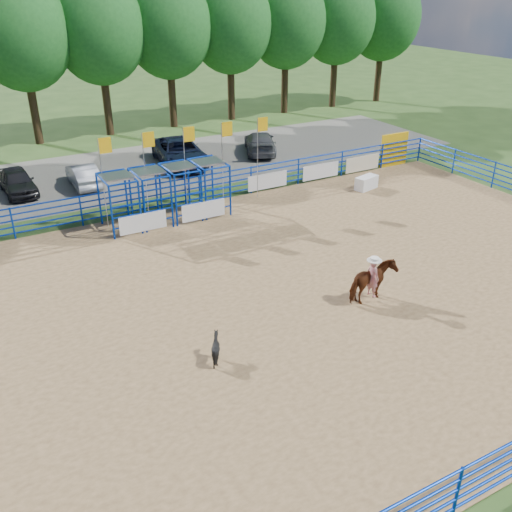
{
  "coord_description": "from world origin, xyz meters",
  "views": [
    {
      "loc": [
        -10.92,
        -15.39,
        10.66
      ],
      "look_at": [
        -1.74,
        1.0,
        1.3
      ],
      "focal_mm": 40.0,
      "sensor_mm": 36.0,
      "label": 1
    }
  ],
  "objects_px": {
    "car_c": "(180,152)",
    "car_d": "(260,143)",
    "car_b": "(83,175)",
    "horse_and_rider": "(373,279)",
    "announcer_table": "(366,183)",
    "calf": "(216,348)",
    "car_a": "(17,181)"
  },
  "relations": [
    {
      "from": "car_a",
      "to": "car_b",
      "type": "distance_m",
      "value": 3.41
    },
    {
      "from": "car_b",
      "to": "horse_and_rider",
      "type": "bearing_deg",
      "value": 109.92
    },
    {
      "from": "car_b",
      "to": "car_c",
      "type": "relative_size",
      "value": 0.66
    },
    {
      "from": "car_d",
      "to": "calf",
      "type": "bearing_deg",
      "value": 81.91
    },
    {
      "from": "calf",
      "to": "car_a",
      "type": "bearing_deg",
      "value": -10.84
    },
    {
      "from": "car_c",
      "to": "horse_and_rider",
      "type": "bearing_deg",
      "value": -81.73
    },
    {
      "from": "announcer_table",
      "to": "car_d",
      "type": "xyz_separation_m",
      "value": [
        -1.58,
        9.01,
        0.31
      ]
    },
    {
      "from": "car_d",
      "to": "horse_and_rider",
      "type": "bearing_deg",
      "value": 97.26
    },
    {
      "from": "car_c",
      "to": "car_d",
      "type": "xyz_separation_m",
      "value": [
        5.6,
        -0.1,
        -0.12
      ]
    },
    {
      "from": "calf",
      "to": "car_c",
      "type": "xyz_separation_m",
      "value": [
        6.69,
        19.01,
        0.35
      ]
    },
    {
      "from": "calf",
      "to": "car_c",
      "type": "relative_size",
      "value": 0.15
    },
    {
      "from": "horse_and_rider",
      "to": "car_d",
      "type": "bearing_deg",
      "value": 72.32
    },
    {
      "from": "car_a",
      "to": "car_d",
      "type": "relative_size",
      "value": 0.84
    },
    {
      "from": "announcer_table",
      "to": "car_d",
      "type": "relative_size",
      "value": 0.29
    },
    {
      "from": "horse_and_rider",
      "to": "announcer_table",
      "type": "bearing_deg",
      "value": 51.72
    },
    {
      "from": "calf",
      "to": "announcer_table",
      "type": "bearing_deg",
      "value": -74.04
    },
    {
      "from": "calf",
      "to": "car_d",
      "type": "bearing_deg",
      "value": -52.59
    },
    {
      "from": "horse_and_rider",
      "to": "car_a",
      "type": "height_order",
      "value": "horse_and_rider"
    },
    {
      "from": "car_b",
      "to": "car_c",
      "type": "bearing_deg",
      "value": -169.25
    },
    {
      "from": "calf",
      "to": "car_b",
      "type": "height_order",
      "value": "car_b"
    },
    {
      "from": "horse_and_rider",
      "to": "car_d",
      "type": "distance_m",
      "value": 19.37
    },
    {
      "from": "calf",
      "to": "car_d",
      "type": "xyz_separation_m",
      "value": [
        12.29,
        18.91,
        0.23
      ]
    },
    {
      "from": "announcer_table",
      "to": "calf",
      "type": "height_order",
      "value": "calf"
    },
    {
      "from": "calf",
      "to": "car_c",
      "type": "distance_m",
      "value": 20.16
    },
    {
      "from": "car_a",
      "to": "car_c",
      "type": "bearing_deg",
      "value": 0.67
    },
    {
      "from": "announcer_table",
      "to": "car_a",
      "type": "xyz_separation_m",
      "value": [
        -16.71,
        8.62,
        0.3
      ]
    },
    {
      "from": "car_b",
      "to": "announcer_table",
      "type": "bearing_deg",
      "value": 150.14
    },
    {
      "from": "calf",
      "to": "car_a",
      "type": "xyz_separation_m",
      "value": [
        -2.84,
        18.53,
        0.23
      ]
    },
    {
      "from": "car_b",
      "to": "car_c",
      "type": "height_order",
      "value": "car_c"
    },
    {
      "from": "car_b",
      "to": "car_d",
      "type": "bearing_deg",
      "value": -174.17
    },
    {
      "from": "announcer_table",
      "to": "car_a",
      "type": "height_order",
      "value": "car_a"
    },
    {
      "from": "horse_and_rider",
      "to": "car_d",
      "type": "height_order",
      "value": "horse_and_rider"
    }
  ]
}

